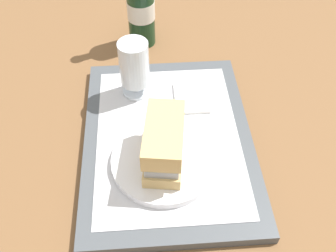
{
  "coord_description": "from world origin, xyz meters",
  "views": [
    {
      "loc": [
        -0.49,
        0.03,
        0.59
      ],
      "look_at": [
        0.0,
        0.0,
        0.05
      ],
      "focal_mm": 42.0,
      "sensor_mm": 36.0,
      "label": 1
    }
  ],
  "objects": [
    {
      "name": "sandwich",
      "position": [
        -0.06,
        0.01,
        0.08
      ],
      "size": [
        0.14,
        0.08,
        0.08
      ],
      "rotation": [
        0.0,
        0.0,
        -0.14
      ],
      "color": "tan",
      "rests_on": "plate"
    },
    {
      "name": "plate",
      "position": [
        -0.06,
        0.01,
        0.03
      ],
      "size": [
        0.19,
        0.19,
        0.01
      ],
      "primitive_type": "cylinder",
      "color": "white",
      "rests_on": "placemat"
    },
    {
      "name": "beer_bottle",
      "position": [
        0.33,
        0.04,
        0.1
      ],
      "size": [
        0.07,
        0.07,
        0.27
      ],
      "color": "#19381E",
      "rests_on": "ground_plane"
    },
    {
      "name": "napkin_folded",
      "position": [
        0.1,
        -0.06,
        0.02
      ],
      "size": [
        0.09,
        0.07,
        0.01
      ],
      "primitive_type": "cube",
      "color": "white",
      "rests_on": "placemat"
    },
    {
      "name": "beer_glass",
      "position": [
        0.13,
        0.06,
        0.09
      ],
      "size": [
        0.06,
        0.06,
        0.12
      ],
      "color": "silver",
      "rests_on": "placemat"
    },
    {
      "name": "tray",
      "position": [
        0.0,
        0.0,
        0.01
      ],
      "size": [
        0.44,
        0.32,
        0.02
      ],
      "primitive_type": "cube",
      "color": "#4C5156",
      "rests_on": "ground_plane"
    },
    {
      "name": "placemat",
      "position": [
        0.0,
        0.0,
        0.02
      ],
      "size": [
        0.38,
        0.27,
        0.0
      ],
      "primitive_type": "cube",
      "color": "silver",
      "rests_on": "tray"
    },
    {
      "name": "ground_plane",
      "position": [
        0.0,
        0.0,
        0.0
      ],
      "size": [
        3.0,
        3.0,
        0.0
      ],
      "primitive_type": "plane",
      "color": "brown"
    }
  ]
}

